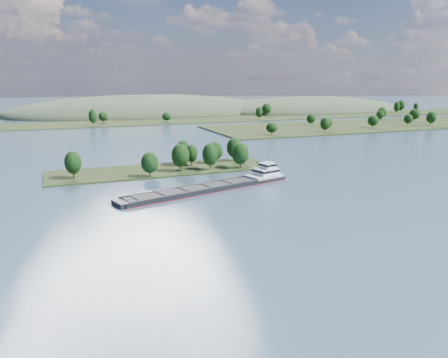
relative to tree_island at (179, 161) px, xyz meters
name	(u,v)px	position (x,y,z in m)	size (l,w,h in m)	color
ground	(206,206)	(-7.24, -58.55, -4.04)	(1800.00, 1800.00, 0.00)	#374A60
tree_island	(179,161)	(0.00, 0.00, 0.00)	(100.00, 32.11, 13.49)	#212E14
right_bank	(387,124)	(225.08, 121.15, -3.04)	(320.00, 90.00, 13.84)	#212E14
back_shoreline	(116,123)	(2.28, 221.27, -3.30)	(900.00, 60.00, 15.51)	#212E14
hill_east	(310,111)	(252.76, 291.45, -4.04)	(260.00, 140.00, 36.00)	#3A4731
hill_west	(148,114)	(52.76, 321.45, -4.04)	(320.00, 160.00, 44.00)	#3A4731
cargo_barge	(219,185)	(4.90, -38.51, -2.81)	(71.51, 26.81, 9.71)	black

